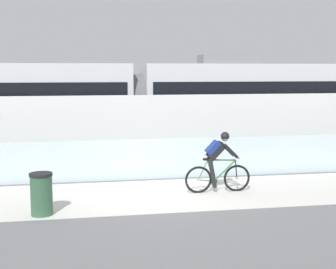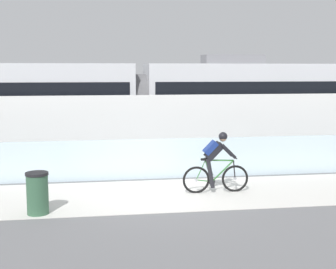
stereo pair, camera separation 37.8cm
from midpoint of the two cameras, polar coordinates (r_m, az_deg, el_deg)
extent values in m
plane|color=slate|center=(12.39, 0.05, -7.26)|extent=(200.00, 200.00, 0.00)
cube|color=silver|center=(12.39, 0.05, -7.23)|extent=(32.00, 3.20, 0.01)
cube|color=silver|center=(14.04, -1.08, -2.96)|extent=(32.00, 0.05, 1.20)
cube|color=silver|center=(15.71, -1.95, 0.39)|extent=(32.00, 0.36, 2.39)
cube|color=#595654|center=(18.33, -2.83, -2.31)|extent=(32.00, 0.08, 0.01)
cube|color=#595654|center=(19.74, -3.25, -1.59)|extent=(32.00, 0.08, 0.01)
cube|color=#232326|center=(18.90, -9.57, -1.01)|extent=(1.40, 1.88, 0.20)
cylinder|color=black|center=(18.20, -9.60, -1.54)|extent=(0.60, 0.10, 0.60)
cylinder|color=black|center=(19.62, -9.53, -0.87)|extent=(0.60, 0.10, 0.60)
cube|color=silver|center=(20.22, 13.62, 3.84)|extent=(11.00, 2.50, 3.10)
cube|color=black|center=(20.20, 13.65, 4.83)|extent=(10.56, 2.54, 1.04)
cube|color=#4C4C51|center=(20.35, 13.50, -0.01)|extent=(10.78, 2.53, 0.28)
cube|color=slate|center=(19.52, 8.33, 8.93)|extent=(2.40, 1.10, 0.36)
cube|color=#232326|center=(19.34, 3.76, -0.72)|extent=(1.40, 1.88, 0.20)
cylinder|color=black|center=(18.65, 4.23, -1.22)|extent=(0.60, 0.10, 0.60)
cylinder|color=black|center=(20.04, 3.32, -0.59)|extent=(0.60, 0.10, 0.60)
cylinder|color=#59595B|center=(18.82, -2.86, 3.77)|extent=(0.60, 2.30, 2.30)
torus|color=black|center=(12.74, 8.91, -5.26)|extent=(0.72, 0.06, 0.72)
cylinder|color=#99999E|center=(12.74, 8.91, -5.26)|extent=(0.07, 0.10, 0.07)
torus|color=black|center=(12.47, 4.28, -5.47)|extent=(0.72, 0.06, 0.72)
cylinder|color=#99999E|center=(12.47, 4.28, -5.47)|extent=(0.07, 0.10, 0.07)
cylinder|color=#337233|center=(12.60, 7.46, -4.38)|extent=(0.60, 0.04, 0.58)
cylinder|color=#337233|center=(12.50, 5.79, -4.38)|extent=(0.22, 0.04, 0.59)
cylinder|color=#337233|center=(12.51, 7.09, -3.10)|extent=(0.76, 0.04, 0.07)
cylinder|color=#337233|center=(12.52, 5.23, -5.57)|extent=(0.43, 0.03, 0.09)
cylinder|color=#337233|center=(12.44, 4.84, -4.28)|extent=(0.27, 0.02, 0.53)
cylinder|color=black|center=(12.68, 8.82, -4.19)|extent=(0.08, 0.03, 0.49)
cube|color=black|center=(12.41, 5.41, -3.00)|extent=(0.24, 0.10, 0.05)
cylinder|color=black|center=(12.60, 8.75, -2.66)|extent=(0.03, 0.58, 0.03)
cylinder|color=#262628|center=(12.58, 6.17, -5.66)|extent=(0.18, 0.02, 0.18)
cube|color=black|center=(12.43, 6.41, -1.99)|extent=(0.50, 0.28, 0.51)
cube|color=navy|center=(12.39, 6.00, -1.59)|extent=(0.38, 0.30, 0.38)
sphere|color=tan|center=(12.44, 7.50, -0.39)|extent=(0.20, 0.20, 0.20)
sphere|color=black|center=(12.43, 7.50, -0.23)|extent=(0.23, 0.23, 0.23)
cylinder|color=black|center=(12.37, 8.20, -2.02)|extent=(0.41, 0.08, 0.41)
cylinder|color=black|center=(12.67, 7.78, -1.78)|extent=(0.41, 0.08, 0.41)
cylinder|color=black|center=(12.42, 5.98, -4.67)|extent=(0.25, 0.11, 0.79)
cylinder|color=black|center=(12.57, 5.78, -3.87)|extent=(0.25, 0.11, 0.52)
cylinder|color=#33593F|center=(10.99, -14.47, -7.03)|extent=(0.48, 0.48, 0.90)
cylinder|color=black|center=(10.88, -14.55, -4.59)|extent=(0.51, 0.51, 0.06)
camera|label=1|loc=(0.19, -89.25, 0.10)|focal=50.68mm
camera|label=2|loc=(0.19, 90.75, -0.10)|focal=50.68mm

